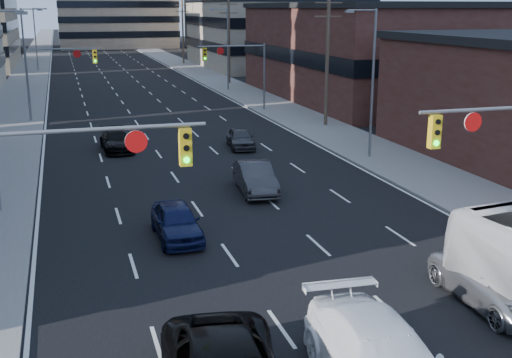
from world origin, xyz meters
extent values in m
cube|color=black|center=(0.00, 130.00, 0.01)|extent=(18.00, 300.00, 0.02)
cube|color=slate|center=(-11.50, 130.00, 0.07)|extent=(5.00, 300.00, 0.15)
cube|color=slate|center=(11.50, 130.00, 0.07)|extent=(5.00, 300.00, 0.15)
cube|color=#472119|center=(24.00, 50.00, 4.50)|extent=(20.00, 30.00, 9.00)
cube|color=gray|center=(25.00, 88.00, 7.00)|extent=(22.00, 28.00, 14.00)
cube|color=gray|center=(32.00, 130.00, 6.00)|extent=(22.00, 22.00, 12.00)
cylinder|color=slate|center=(-6.75, 8.00, 5.80)|extent=(6.50, 0.12, 0.12)
cube|color=gold|center=(-4.10, 8.00, 5.15)|extent=(0.35, 0.28, 1.10)
cylinder|color=black|center=(-4.10, 7.84, 5.50)|extent=(0.18, 0.06, 0.18)
cylinder|color=black|center=(-4.10, 7.84, 5.15)|extent=(0.18, 0.06, 0.18)
cylinder|color=#0CE526|center=(-4.10, 7.84, 4.80)|extent=(0.18, 0.06, 0.18)
cylinder|color=white|center=(-5.50, 7.97, 5.40)|extent=(0.64, 0.06, 0.64)
cylinder|color=slate|center=(6.75, 8.00, 5.80)|extent=(6.50, 0.12, 0.12)
cube|color=gold|center=(4.10, 8.00, 5.15)|extent=(0.35, 0.28, 1.10)
cylinder|color=black|center=(4.10, 7.84, 5.50)|extent=(0.18, 0.06, 0.18)
cylinder|color=black|center=(4.10, 7.84, 5.15)|extent=(0.18, 0.06, 0.18)
cylinder|color=#0CE526|center=(4.10, 7.84, 4.80)|extent=(0.18, 0.06, 0.18)
cylinder|color=white|center=(5.50, 7.97, 5.40)|extent=(0.64, 0.06, 0.64)
cylinder|color=slate|center=(-10.00, 45.00, 3.00)|extent=(0.18, 0.18, 6.00)
cylinder|color=slate|center=(-7.00, 45.00, 5.80)|extent=(6.00, 0.12, 0.12)
cube|color=gold|center=(-4.60, 45.00, 5.15)|extent=(0.35, 0.28, 1.10)
cylinder|color=black|center=(-4.60, 44.84, 5.50)|extent=(0.18, 0.06, 0.18)
cylinder|color=black|center=(-4.60, 44.84, 5.15)|extent=(0.18, 0.06, 0.18)
cylinder|color=#0CE526|center=(-4.60, 44.84, 4.80)|extent=(0.18, 0.06, 0.18)
cylinder|color=white|center=(-6.00, 44.97, 5.40)|extent=(0.64, 0.06, 0.64)
cylinder|color=slate|center=(10.00, 45.00, 3.00)|extent=(0.18, 0.18, 6.00)
cylinder|color=slate|center=(7.00, 45.00, 5.80)|extent=(6.00, 0.12, 0.12)
cube|color=gold|center=(4.60, 45.00, 5.15)|extent=(0.35, 0.28, 1.10)
cylinder|color=black|center=(4.60, 44.84, 5.50)|extent=(0.18, 0.06, 0.18)
cylinder|color=black|center=(4.60, 44.84, 5.15)|extent=(0.18, 0.06, 0.18)
cylinder|color=#0CE526|center=(4.60, 44.84, 4.80)|extent=(0.18, 0.06, 0.18)
cylinder|color=white|center=(6.00, 44.97, 5.40)|extent=(0.64, 0.06, 0.64)
cylinder|color=#4C3D2D|center=(12.20, 36.00, 5.50)|extent=(0.28, 0.28, 11.00)
cube|color=#4C3D2D|center=(12.20, 36.00, 9.40)|extent=(2.20, 0.10, 0.10)
cube|color=#4C3D2D|center=(12.20, 36.00, 8.40)|extent=(2.20, 0.10, 0.10)
cylinder|color=#4C3D2D|center=(12.20, 66.00, 5.50)|extent=(0.28, 0.28, 11.00)
cube|color=#4C3D2D|center=(12.20, 66.00, 9.40)|extent=(2.20, 0.10, 0.10)
cube|color=#4C3D2D|center=(12.20, 66.00, 8.40)|extent=(2.20, 0.10, 0.10)
cylinder|color=#4C3D2D|center=(12.20, 96.00, 5.50)|extent=(0.28, 0.28, 11.00)
cube|color=#4C3D2D|center=(12.20, 96.00, 9.40)|extent=(2.20, 0.10, 0.10)
cube|color=#4C3D2D|center=(12.20, 96.00, 8.40)|extent=(2.20, 0.10, 0.10)
cylinder|color=slate|center=(-9.60, 20.00, 8.90)|extent=(1.80, 0.10, 0.10)
cube|color=slate|center=(-8.80, 20.00, 8.82)|extent=(0.50, 0.22, 0.14)
cylinder|color=slate|center=(-10.50, 55.00, 4.50)|extent=(0.16, 0.16, 9.00)
cylinder|color=slate|center=(-9.60, 55.00, 8.90)|extent=(1.80, 0.10, 0.10)
cube|color=slate|center=(-8.80, 55.00, 8.82)|extent=(0.50, 0.22, 0.14)
cylinder|color=slate|center=(-10.50, 90.00, 4.50)|extent=(0.16, 0.16, 9.00)
cylinder|color=slate|center=(-9.60, 90.00, 8.90)|extent=(1.80, 0.10, 0.10)
cube|color=slate|center=(-8.80, 90.00, 8.82)|extent=(0.50, 0.22, 0.14)
cylinder|color=slate|center=(10.50, 25.00, 4.50)|extent=(0.16, 0.16, 9.00)
cylinder|color=slate|center=(9.60, 25.00, 8.90)|extent=(1.80, 0.10, 0.10)
cube|color=slate|center=(8.80, 25.00, 8.82)|extent=(0.50, 0.22, 0.14)
cylinder|color=slate|center=(10.50, 60.00, 4.50)|extent=(0.16, 0.16, 9.00)
cylinder|color=slate|center=(9.60, 60.00, 8.90)|extent=(1.80, 0.10, 0.10)
cube|color=slate|center=(8.80, 60.00, 8.82)|extent=(0.50, 0.22, 0.14)
imported|color=#A2A3A7|center=(5.20, 5.50, 0.72)|extent=(2.49, 5.20, 1.43)
imported|color=#0E143A|center=(-3.38, 14.42, 0.72)|extent=(1.73, 4.23, 1.44)
imported|color=#323335|center=(1.60, 19.93, 0.76)|extent=(2.02, 4.71, 1.51)
imported|color=black|center=(-4.23, 31.87, 0.66)|extent=(2.05, 4.64, 1.33)
imported|color=#343437|center=(3.72, 30.36, 0.67)|extent=(2.03, 4.09, 1.34)
camera|label=1|loc=(-7.39, -9.93, 9.05)|focal=45.00mm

